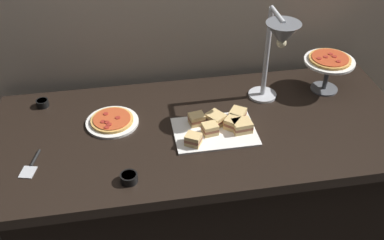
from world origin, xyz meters
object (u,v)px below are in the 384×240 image
object	(u,v)px
pizza_plate_center	(329,64)
sandwich_platter	(218,127)
sauce_cup_far	(129,178)
serving_spatula	(32,165)
sauce_cup_near	(42,103)
pizza_plate_front	(112,121)
heat_lamp	(279,42)

from	to	relation	value
pizza_plate_center	sandwich_platter	xyz separation A→B (m)	(-0.61, -0.24, -0.13)
pizza_plate_center	sauce_cup_far	size ratio (longest dim) A/B	3.53
serving_spatula	sauce_cup_near	bearing A→B (deg)	88.28
pizza_plate_front	sauce_cup_near	world-z (taller)	sauce_cup_near
heat_lamp	sandwich_platter	world-z (taller)	heat_lamp
pizza_plate_center	sandwich_platter	world-z (taller)	pizza_plate_center
sauce_cup_far	pizza_plate_front	bearing A→B (deg)	97.57
sandwich_platter	sauce_cup_far	bearing A→B (deg)	-148.45
pizza_plate_front	sauce_cup_far	size ratio (longest dim) A/B	3.46
serving_spatula	sauce_cup_far	bearing A→B (deg)	-22.20
heat_lamp	sauce_cup_far	xyz separation A→B (m)	(-0.70, -0.36, -0.35)
serving_spatula	heat_lamp	bearing A→B (deg)	10.59
pizza_plate_front	serving_spatula	size ratio (longest dim) A/B	1.40
pizza_plate_front	sauce_cup_near	size ratio (longest dim) A/B	4.10
sauce_cup_far	serving_spatula	world-z (taller)	sauce_cup_far
pizza_plate_front	sauce_cup_near	xyz separation A→B (m)	(-0.33, 0.20, 0.01)
sauce_cup_near	serving_spatula	bearing A→B (deg)	-91.72
pizza_plate_front	sandwich_platter	world-z (taller)	sandwich_platter
heat_lamp	serving_spatula	size ratio (longest dim) A/B	2.77
sauce_cup_far	heat_lamp	bearing A→B (deg)	27.55
pizza_plate_center	sauce_cup_near	world-z (taller)	pizza_plate_center
sauce_cup_near	serving_spatula	world-z (taller)	sauce_cup_near
sandwich_platter	sauce_cup_near	xyz separation A→B (m)	(-0.80, 0.33, -0.01)
sauce_cup_far	serving_spatula	size ratio (longest dim) A/B	0.41
pizza_plate_center	serving_spatula	size ratio (longest dim) A/B	1.43
sandwich_platter	serving_spatula	world-z (taller)	sandwich_platter
sandwich_platter	serving_spatula	bearing A→B (deg)	-173.19
pizza_plate_center	sauce_cup_far	world-z (taller)	pizza_plate_center
pizza_plate_front	sandwich_platter	distance (m)	0.49
heat_lamp	sauce_cup_far	distance (m)	0.86
pizza_plate_center	sandwich_platter	bearing A→B (deg)	-158.18
sandwich_platter	sauce_cup_far	distance (m)	0.49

